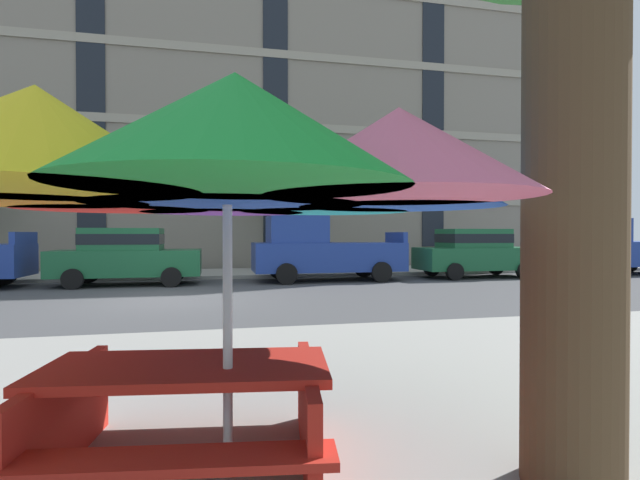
{
  "coord_description": "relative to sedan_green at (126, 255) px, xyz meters",
  "views": [
    {
      "loc": [
        1.14,
        -11.99,
        1.61
      ],
      "look_at": [
        4.53,
        3.2,
        1.4
      ],
      "focal_mm": 26.5,
      "sensor_mm": 36.0,
      "label": 1
    }
  ],
  "objects": [
    {
      "name": "ground_plane",
      "position": [
        1.56,
        -3.7,
        -0.95
      ],
      "size": [
        120.0,
        120.0,
        0.0
      ],
      "primitive_type": "plane",
      "color": "#424244"
    },
    {
      "name": "sidewalk_far",
      "position": [
        1.56,
        3.1,
        -0.89
      ],
      "size": [
        56.0,
        3.6,
        0.12
      ],
      "primitive_type": "cube",
      "color": "#9E998E",
      "rests_on": "ground"
    },
    {
      "name": "apartment_building",
      "position": [
        1.56,
        11.29,
        8.65
      ],
      "size": [
        45.54,
        12.08,
        19.2
      ],
      "color": "gray",
      "rests_on": "ground"
    },
    {
      "name": "sedan_green",
      "position": [
        0.0,
        0.0,
        0.0
      ],
      "size": [
        4.4,
        1.98,
        1.78
      ],
      "color": "#195933",
      "rests_on": "ground"
    },
    {
      "name": "pickup_blue_midblock",
      "position": [
        6.25,
        0.0,
        0.08
      ],
      "size": [
        5.1,
        2.12,
        2.2
      ],
      "color": "navy",
      "rests_on": "ground"
    },
    {
      "name": "sedan_green_midblock",
      "position": [
        12.07,
        0.0,
        0.0
      ],
      "size": [
        4.4,
        1.98,
        1.78
      ],
      "color": "#195933",
      "rests_on": "ground"
    },
    {
      "name": "pickup_blue_downstreet",
      "position": [
        18.08,
        0.0,
        0.08
      ],
      "size": [
        5.1,
        2.12,
        2.2
      ],
      "color": "navy",
      "rests_on": "ground"
    },
    {
      "name": "street_tree_middle",
      "position": [
        5.38,
        3.61,
        2.85
      ],
      "size": [
        2.31,
        2.45,
        5.01
      ],
      "color": "#4C3823",
      "rests_on": "ground"
    },
    {
      "name": "patio_umbrella",
      "position": [
        2.77,
        -12.7,
        1.07
      ],
      "size": [
        3.65,
        3.65,
        2.31
      ],
      "color": "silver",
      "rests_on": "ground"
    },
    {
      "name": "picnic_table",
      "position": [
        2.52,
        -12.55,
        -0.46
      ],
      "size": [
        1.99,
        1.75,
        0.77
      ],
      "color": "red",
      "rests_on": "ground"
    }
  ]
}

